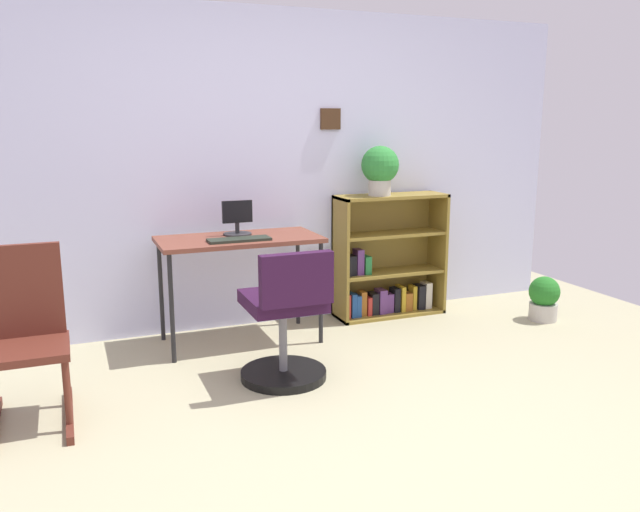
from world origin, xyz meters
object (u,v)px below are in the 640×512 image
office_chair (286,324)px  bookshelf_low (386,263)px  keyboard (239,240)px  potted_plant_on_shelf (380,168)px  desk (239,246)px  monitor (237,220)px  potted_plant_floor (544,298)px  rocking_chair (25,335)px

office_chair → bookshelf_low: (1.19, 1.02, 0.06)m
keyboard → potted_plant_on_shelf: bearing=14.2°
office_chair → desk: bearing=94.5°
keyboard → office_chair: size_ratio=0.51×
monitor → potted_plant_floor: bearing=-11.9°
monitor → potted_plant_on_shelf: (1.15, 0.08, 0.33)m
desk → bookshelf_low: bookshelf_low is taller
bookshelf_low → potted_plant_on_shelf: 0.77m
desk → potted_plant_on_shelf: potted_plant_on_shelf is taller
rocking_chair → bookshelf_low: size_ratio=0.94×
rocking_chair → bookshelf_low: (2.59, 0.98, -0.04)m
potted_plant_on_shelf → desk: bearing=-171.7°
desk → bookshelf_low: 1.30m
office_chair → potted_plant_floor: size_ratio=2.36×
keyboard → potted_plant_on_shelf: (1.19, 0.30, 0.42)m
desk → monitor: bearing=81.1°
potted_plant_on_shelf → potted_plant_floor: bearing=-25.9°
keyboard → rocking_chair: (-1.30, -0.62, -0.30)m
monitor → rocking_chair: bearing=-147.9°
rocking_chair → potted_plant_floor: 3.69m
desk → office_chair: bearing=-85.5°
monitor → office_chair: bearing=-86.8°
keyboard → bookshelf_low: (1.29, 0.36, -0.34)m
rocking_chair → bookshelf_low: bearing=20.7°
office_chair → rocking_chair: bearing=178.2°
desk → potted_plant_floor: (2.32, -0.40, -0.51)m
rocking_chair → desk: bearing=29.5°
keyboard → potted_plant_floor: bearing=-6.4°
monitor → potted_plant_floor: size_ratio=0.69×
bookshelf_low → monitor: bearing=-173.8°
office_chair → potted_plant_on_shelf: (1.10, 0.97, 0.82)m
keyboard → office_chair: 0.78m
rocking_chair → potted_plant_on_shelf: (2.49, 0.92, 0.72)m
potted_plant_on_shelf → bookshelf_low: bearing=29.9°
desk → monitor: 0.19m
monitor → office_chair: size_ratio=0.29×
office_chair → keyboard: bearing=98.3°
desk → keyboard: (-0.03, -0.13, 0.07)m
keyboard → potted_plant_floor: (2.36, -0.26, -0.58)m
keyboard → potted_plant_on_shelf: 1.30m
potted_plant_floor → office_chair: bearing=-169.9°
desk → office_chair: office_chair is taller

